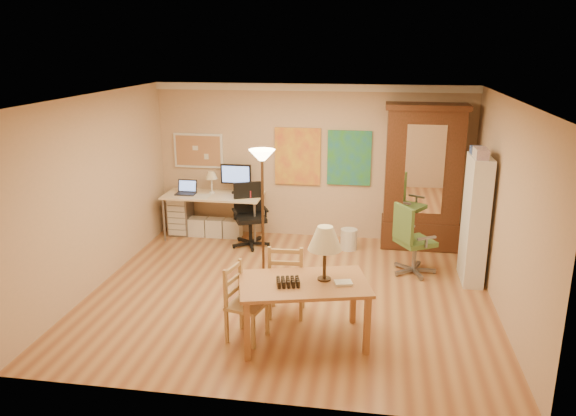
% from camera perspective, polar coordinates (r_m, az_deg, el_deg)
% --- Properties ---
extents(floor, '(5.50, 5.50, 0.00)m').
position_cam_1_polar(floor, '(7.93, 0.19, -8.63)').
color(floor, '#935734').
rests_on(floor, ground).
extents(crown_molding, '(5.50, 0.08, 0.12)m').
position_cam_1_polar(crown_molding, '(9.65, 2.51, 12.15)').
color(crown_molding, white).
rests_on(crown_molding, floor).
extents(corkboard, '(0.90, 0.04, 0.62)m').
position_cam_1_polar(corkboard, '(10.24, -9.09, 5.77)').
color(corkboard, tan).
rests_on(corkboard, floor).
extents(art_panel_left, '(0.80, 0.04, 1.00)m').
position_cam_1_polar(art_panel_left, '(9.85, 0.98, 5.26)').
color(art_panel_left, yellow).
rests_on(art_panel_left, floor).
extents(art_panel_right, '(0.75, 0.04, 0.95)m').
position_cam_1_polar(art_panel_right, '(9.76, 6.24, 5.07)').
color(art_panel_right, teal).
rests_on(art_panel_right, floor).
extents(dining_table, '(1.64, 1.22, 1.38)m').
position_cam_1_polar(dining_table, '(6.43, 2.40, -6.31)').
color(dining_table, brown).
rests_on(dining_table, floor).
extents(ladder_chair_back, '(0.48, 0.46, 0.98)m').
position_cam_1_polar(ladder_chair_back, '(7.15, -0.14, -7.50)').
color(ladder_chair_back, '#A5844B').
rests_on(ladder_chair_back, floor).
extents(ladder_chair_left, '(0.49, 0.51, 0.91)m').
position_cam_1_polar(ladder_chair_left, '(6.64, -4.44, -9.80)').
color(ladder_chair_left, '#A5844B').
rests_on(ladder_chair_left, floor).
extents(torchiere_lamp, '(0.36, 0.36, 1.98)m').
position_cam_1_polar(torchiere_lamp, '(7.67, -2.63, 3.07)').
color(torchiere_lamp, '#452E1B').
rests_on(torchiere_lamp, floor).
extents(computer_desk, '(1.73, 0.76, 1.31)m').
position_cam_1_polar(computer_desk, '(10.08, -7.30, -0.29)').
color(computer_desk, beige).
rests_on(computer_desk, floor).
extents(office_chair_black, '(0.66, 0.66, 1.07)m').
position_cam_1_polar(office_chair_black, '(9.65, -3.87, -2.16)').
color(office_chair_black, black).
rests_on(office_chair_black, floor).
extents(office_chair_green, '(0.67, 0.67, 1.08)m').
position_cam_1_polar(office_chair_green, '(8.67, 12.50, -4.70)').
color(office_chair_green, slate).
rests_on(office_chair_green, floor).
extents(drawer_cart, '(0.37, 0.45, 0.75)m').
position_cam_1_polar(drawer_cart, '(10.37, -10.87, -0.59)').
color(drawer_cart, slate).
rests_on(drawer_cart, floor).
extents(armoire, '(1.32, 0.63, 2.43)m').
position_cam_1_polar(armoire, '(9.65, 13.45, 2.16)').
color(armoire, '#36210E').
rests_on(armoire, floor).
extents(bookshelf, '(0.28, 0.74, 1.85)m').
position_cam_1_polar(bookshelf, '(8.47, 18.47, -1.18)').
color(bookshelf, white).
rests_on(bookshelf, floor).
extents(wastebin, '(0.28, 0.28, 0.35)m').
position_cam_1_polar(wastebin, '(9.52, 6.19, -3.18)').
color(wastebin, silver).
rests_on(wastebin, floor).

